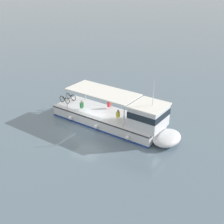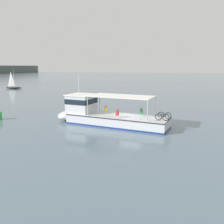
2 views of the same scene
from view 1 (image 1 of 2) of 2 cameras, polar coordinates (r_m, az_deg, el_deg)
The scene contains 2 objects.
ground_plane at distance 27.78m, azimuth -4.83°, elevation -3.20°, with size 400.00×400.00×0.00m, color slate.
ferry_main at distance 27.29m, azimuth 1.74°, elevation -1.26°, with size 5.35×13.05×5.32m.
Camera 1 is at (21.03, 12.31, 13.34)m, focal length 48.27 mm.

